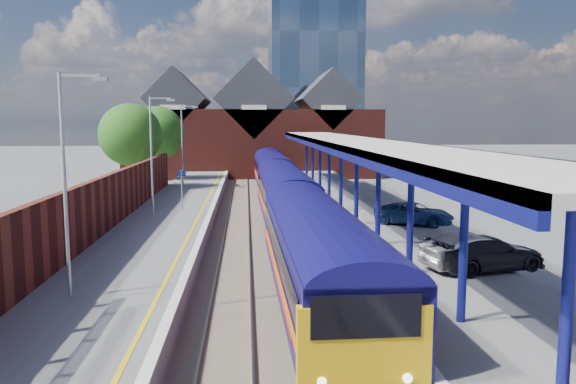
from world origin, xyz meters
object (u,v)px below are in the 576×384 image
at_px(train, 277,179).
at_px(parked_car_silver, 476,252).
at_px(parked_car_dark, 487,253).
at_px(parked_car_blue, 414,214).
at_px(lamp_post_d, 184,140).
at_px(lamp_post_c, 154,148).
at_px(lamp_post_b, 69,172).
at_px(platform_sign, 182,183).

bearing_deg(train, parked_car_silver, -75.42).
height_order(parked_car_dark, parked_car_blue, parked_car_dark).
bearing_deg(parked_car_silver, lamp_post_d, 13.68).
relative_size(lamp_post_c, parked_car_dark, 1.57).
distance_m(parked_car_silver, parked_car_blue, 9.47).
height_order(train, parked_car_blue, train).
xyz_separation_m(lamp_post_c, parked_car_blue, (14.52, -4.15, -3.41)).
height_order(lamp_post_d, parked_car_silver, lamp_post_d).
distance_m(lamp_post_d, parked_car_silver, 32.93).
distance_m(lamp_post_c, lamp_post_d, 16.00).
height_order(lamp_post_b, parked_car_dark, lamp_post_b).
xyz_separation_m(platform_sign, parked_car_blue, (13.15, -6.15, -1.11)).
bearing_deg(lamp_post_c, platform_sign, 55.74).
relative_size(lamp_post_b, parked_car_dark, 1.57).
height_order(lamp_post_c, lamp_post_d, same).
height_order(lamp_post_b, lamp_post_c, same).
xyz_separation_m(train, parked_car_dark, (6.55, -23.81, -0.47)).
xyz_separation_m(lamp_post_d, parked_car_silver, (14.02, -29.61, -3.32)).
bearing_deg(parked_car_blue, parked_car_dark, -154.77).
relative_size(parked_car_dark, parked_car_blue, 1.06).
height_order(train, lamp_post_b, lamp_post_b).
bearing_deg(lamp_post_d, parked_car_dark, -64.14).
xyz_separation_m(train, lamp_post_d, (-7.86, 5.91, 2.87)).
bearing_deg(train, parked_car_dark, -74.62).
bearing_deg(platform_sign, train, 51.26).
bearing_deg(platform_sign, lamp_post_c, -124.26).
relative_size(train, lamp_post_b, 9.42).
bearing_deg(lamp_post_d, train, -36.94).
relative_size(platform_sign, parked_car_blue, 0.59).
height_order(train, parked_car_dark, train).
relative_size(lamp_post_b, lamp_post_d, 1.00).
xyz_separation_m(lamp_post_b, parked_car_blue, (14.52, 11.85, -3.41)).
distance_m(platform_sign, parked_car_silver, 20.12).
distance_m(train, platform_sign, 10.39).
height_order(lamp_post_b, parked_car_silver, lamp_post_b).
bearing_deg(train, lamp_post_d, 143.06).
xyz_separation_m(lamp_post_c, lamp_post_d, (0.00, 16.00, 0.00)).
distance_m(train, parked_car_blue, 15.74).
bearing_deg(lamp_post_b, platform_sign, 85.67).
xyz_separation_m(lamp_post_b, lamp_post_c, (0.00, 16.00, 0.00)).
height_order(parked_car_silver, parked_car_blue, parked_car_silver).
height_order(train, lamp_post_d, lamp_post_d).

